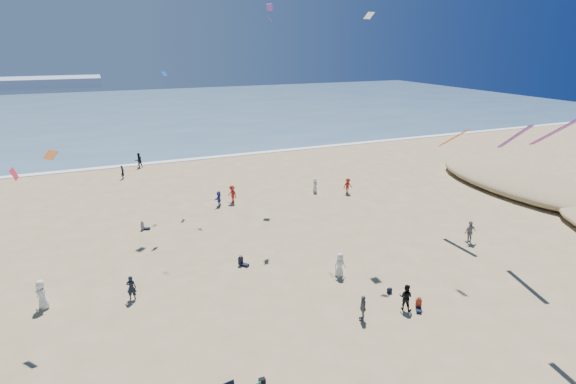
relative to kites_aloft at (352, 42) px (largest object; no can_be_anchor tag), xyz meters
name	(u,v)px	position (x,y,z in m)	size (l,w,h in m)	color
ocean	(133,111)	(-9.47, 80.86, -15.12)	(220.00, 100.00, 0.06)	#476B84
surf_line	(166,162)	(-9.47, 30.86, -15.11)	(220.00, 1.20, 0.08)	white
standing_flyers	(249,222)	(-6.54, 4.53, -14.30)	(31.35, 46.98, 1.87)	silver
seated_group	(321,313)	(-6.69, -9.08, -14.73)	(14.90, 30.58, 0.84)	white
black_backpack	(262,382)	(-11.56, -12.70, -14.96)	(0.30, 0.22, 0.38)	black
navy_bag	(389,291)	(-1.36, -8.23, -14.98)	(0.28, 0.18, 0.34)	black
kites_aloft	(352,42)	(0.00, 0.00, 0.00)	(39.48, 39.60, 27.08)	#8B1A8E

